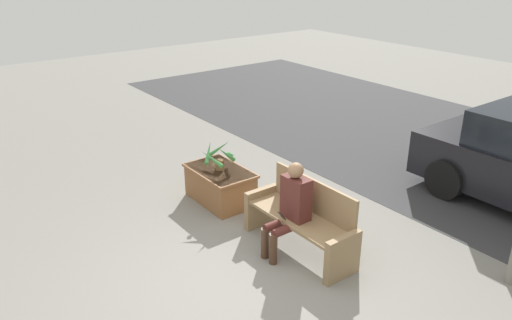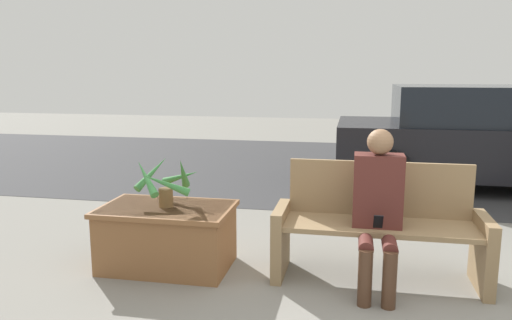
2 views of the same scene
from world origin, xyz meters
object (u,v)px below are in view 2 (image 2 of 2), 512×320
bench (379,227)px  planter_box (167,235)px  person_seated (378,202)px  potted_plant (166,181)px  parked_car (469,138)px

bench → planter_box: bench is taller
person_seated → potted_plant: (-1.76, 0.07, 0.08)m
potted_plant → parked_car: bearing=49.8°
bench → parked_car: 3.98m
bench → potted_plant: size_ratio=2.96×
person_seated → planter_box: 1.81m
person_seated → potted_plant: bearing=177.8°
planter_box → potted_plant: bearing=-22.8°
planter_box → potted_plant: (0.00, -0.00, 0.48)m
bench → parked_car: bearing=68.7°
parked_car → potted_plant: bearing=-130.2°
bench → planter_box: size_ratio=1.49×
person_seated → planter_box: person_seated is taller
person_seated → parked_car: (1.47, 3.89, 0.03)m
bench → potted_plant: (-1.78, -0.12, 0.33)m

